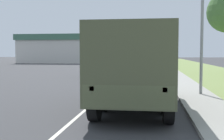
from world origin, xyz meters
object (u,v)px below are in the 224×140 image
(car_third_ahead, at_px, (147,60))
(military_truck, at_px, (135,65))
(car_nearest_ahead, at_px, (104,68))
(car_second_ahead, at_px, (123,63))

(car_third_ahead, bearing_deg, military_truck, -89.77)
(military_truck, bearing_deg, car_nearest_ahead, 104.42)
(car_nearest_ahead, bearing_deg, car_third_ahead, 83.39)
(car_nearest_ahead, xyz_separation_m, car_second_ahead, (0.32, 13.56, -0.11))
(car_third_ahead, bearing_deg, car_second_ahead, -101.11)
(car_nearest_ahead, xyz_separation_m, car_third_ahead, (3.37, 29.11, -0.00))
(military_truck, xyz_separation_m, car_third_ahead, (-0.17, 42.89, -0.90))
(military_truck, relative_size, car_second_ahead, 1.73)
(car_third_ahead, bearing_deg, car_nearest_ahead, -96.61)
(car_second_ahead, relative_size, car_third_ahead, 0.84)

